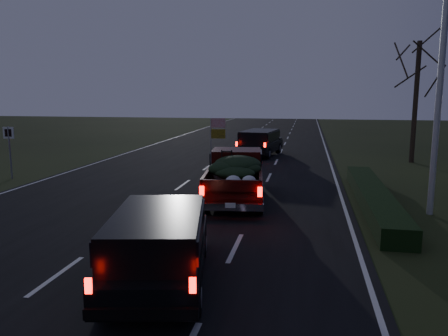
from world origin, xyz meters
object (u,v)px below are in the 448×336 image
(light_pole, at_px, (443,46))
(pickup_truck, at_px, (235,173))
(lead_suv, at_px, (260,140))
(rear_suv, at_px, (158,240))

(light_pole, relative_size, pickup_truck, 1.67)
(pickup_truck, xyz_separation_m, lead_suv, (-0.41, 12.39, -0.01))
(light_pole, relative_size, lead_suv, 1.83)
(pickup_truck, bearing_deg, light_pole, -12.22)
(rear_suv, bearing_deg, lead_suv, 78.63)
(lead_suv, bearing_deg, pickup_truck, -79.55)
(pickup_truck, distance_m, rear_suv, 7.67)
(light_pole, bearing_deg, pickup_truck, 174.16)
(pickup_truck, height_order, lead_suv, pickup_truck)
(lead_suv, distance_m, rear_suv, 20.04)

